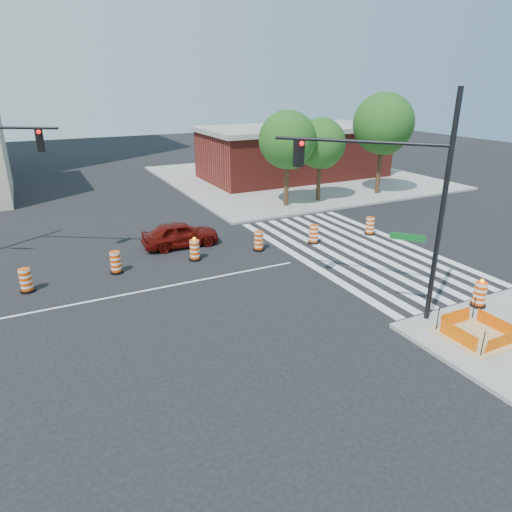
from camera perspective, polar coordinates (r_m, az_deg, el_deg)
name	(u,v)px	position (r m, az deg, el deg)	size (l,w,h in m)	color
ground	(147,290)	(19.89, -13.41, -4.19)	(120.00, 120.00, 0.00)	black
sidewalk_ne	(293,177)	(42.59, 4.66, 9.80)	(22.00, 22.00, 0.15)	gray
crosswalk_east	(355,250)	(24.44, 12.25, 0.72)	(6.75, 13.50, 0.01)	silver
lane_centerline	(147,290)	(19.88, -13.41, -4.18)	(14.00, 0.12, 0.01)	silver
excavation_pit	(476,335)	(17.39, 25.80, -8.85)	(2.20, 2.20, 0.90)	tan
brick_storefront	(294,152)	(42.22, 4.75, 12.79)	(16.50, 8.50, 4.60)	maroon
red_coupe	(180,234)	(24.58, -9.43, 2.72)	(1.62, 4.02, 1.37)	#5A0C07
signal_pole_se	(393,186)	(16.51, 16.78, 8.34)	(4.04, 4.67, 7.99)	black
pit_drum	(480,295)	(19.49, 26.16, -4.40)	(0.58, 0.58, 1.14)	black
tree_north_c	(288,143)	(31.57, 3.98, 13.90)	(3.88, 3.86, 6.57)	#382314
tree_north_d	(321,146)	(33.36, 8.07, 13.44)	(3.52, 3.52, 5.98)	#382314
tree_north_e	(383,127)	(36.41, 15.61, 15.25)	(4.47, 4.47, 7.61)	#382314
median_drum_2	(26,281)	(21.33, -26.81, -2.82)	(0.60, 0.60, 1.02)	black
median_drum_3	(116,263)	(21.87, -17.12, -0.85)	(0.60, 0.60, 1.02)	black
median_drum_4	(195,251)	(22.63, -7.67, 0.68)	(0.60, 0.60, 1.18)	black
median_drum_5	(259,242)	(23.73, 0.35, 1.82)	(0.60, 0.60, 1.02)	black
median_drum_6	(314,235)	(24.98, 7.23, 2.64)	(0.60, 0.60, 1.02)	black
median_drum_7	(370,226)	(27.05, 14.06, 3.60)	(0.60, 0.60, 1.02)	black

